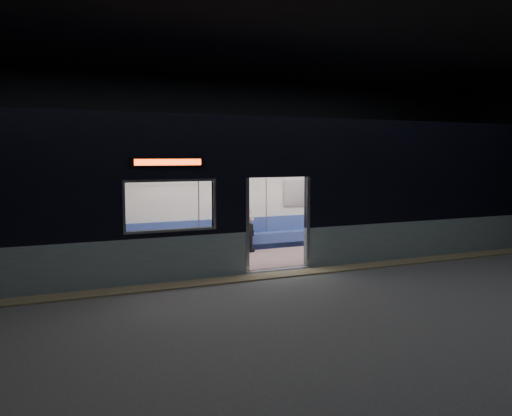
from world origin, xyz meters
TOP-DOWN VIEW (x-y plane):
  - station_floor at (0.00, 0.00)m, footprint 24.00×14.00m
  - station_envelope at (0.00, 0.00)m, footprint 24.00×14.00m
  - tactile_strip at (0.00, 0.55)m, footprint 22.80×0.50m
  - metro_car at (-0.00, 2.54)m, footprint 18.00×3.04m
  - passenger at (0.19, 3.55)m, footprint 0.43×0.71m
  - handbag at (0.23, 3.32)m, footprint 0.29×0.25m
  - transit_map at (2.13, 3.85)m, footprint 0.96×0.03m

SIDE VIEW (x-z plane):
  - station_floor at x=0.00m, z-range -0.01..0.00m
  - tactile_strip at x=0.00m, z-range 0.00..0.03m
  - handbag at x=0.23m, z-range 0.61..0.75m
  - passenger at x=0.19m, z-range 0.11..1.49m
  - transit_map at x=2.13m, z-range 1.15..1.78m
  - metro_car at x=0.00m, z-range 0.17..3.52m
  - station_envelope at x=0.00m, z-range 1.16..6.16m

